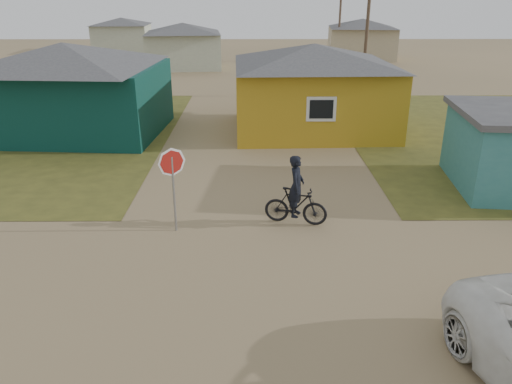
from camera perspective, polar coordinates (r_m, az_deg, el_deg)
ground at (r=10.73m, az=1.04°, el=-12.57°), size 120.00×120.00×0.00m
house_teal at (r=24.14m, az=-20.74°, el=11.08°), size 8.93×7.08×4.00m
house_yellow at (r=23.35m, az=6.55°, el=11.88°), size 7.72×6.76×3.90m
house_pale_west at (r=43.41m, az=-8.30°, el=16.31°), size 7.04×6.15×3.60m
house_beige_east at (r=50.06m, az=11.98°, el=16.83°), size 6.95×6.05×3.60m
house_pale_north at (r=56.69m, az=-15.06°, el=17.04°), size 6.28×5.81×3.40m
utility_pole_near at (r=31.61m, az=12.61°, el=18.08°), size 1.40×0.20×8.00m
utility_pole_far at (r=47.50m, az=9.59°, el=19.49°), size 1.40×0.20×8.00m
stop_sign at (r=13.18m, az=-9.54°, el=2.44°), size 0.76×0.18×2.35m
cyclist at (r=13.83m, az=4.59°, el=-0.85°), size 1.83×0.91×1.99m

